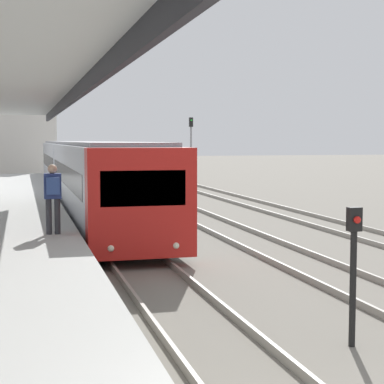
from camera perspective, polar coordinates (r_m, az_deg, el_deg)
person_on_platform at (r=15.53m, az=-12.27°, el=-0.10°), size 0.40×0.40×1.66m
train_near at (r=30.75m, az=-9.67°, el=1.91°), size 2.66×31.19×3.06m
signal_post_near at (r=9.98m, az=14.16°, el=-6.04°), size 0.20×0.22×2.12m
signal_mast_far at (r=48.30m, az=-0.09°, el=4.54°), size 0.28×0.29×4.83m
distant_domed_building at (r=52.16m, az=-15.07°, el=6.60°), size 5.35×5.35×10.92m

